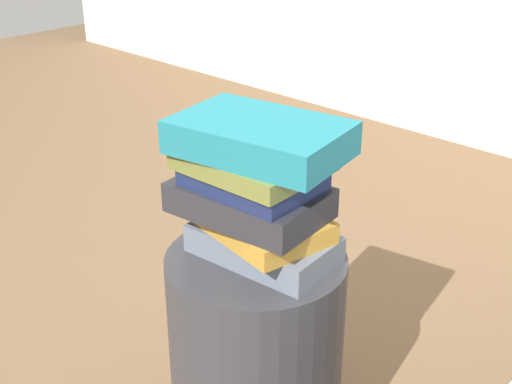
{
  "coord_description": "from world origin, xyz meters",
  "views": [
    {
      "loc": [
        0.78,
        -0.83,
        1.17
      ],
      "look_at": [
        0.0,
        0.0,
        0.62
      ],
      "focal_mm": 48.68,
      "sensor_mm": 36.0,
      "label": 1
    }
  ],
  "objects_px": {
    "book_ochre": "(257,219)",
    "book_olive": "(254,160)",
    "book_teal": "(259,138)",
    "book_navy": "(254,180)",
    "side_table": "(256,359)",
    "book_charcoal": "(250,200)",
    "book_slate": "(263,244)"
  },
  "relations": [
    {
      "from": "book_ochre",
      "to": "book_olive",
      "type": "xyz_separation_m",
      "value": [
        0.0,
        -0.01,
        0.13
      ]
    },
    {
      "from": "book_teal",
      "to": "book_olive",
      "type": "bearing_deg",
      "value": 154.63
    },
    {
      "from": "book_navy",
      "to": "side_table",
      "type": "bearing_deg",
      "value": 112.49
    },
    {
      "from": "book_navy",
      "to": "book_teal",
      "type": "relative_size",
      "value": 0.76
    },
    {
      "from": "book_charcoal",
      "to": "book_olive",
      "type": "distance_m",
      "value": 0.08
    },
    {
      "from": "book_ochre",
      "to": "book_navy",
      "type": "xyz_separation_m",
      "value": [
        0.01,
        -0.02,
        0.09
      ]
    },
    {
      "from": "book_slate",
      "to": "book_navy",
      "type": "relative_size",
      "value": 1.19
    },
    {
      "from": "book_slate",
      "to": "book_navy",
      "type": "height_order",
      "value": "book_navy"
    },
    {
      "from": "book_charcoal",
      "to": "book_slate",
      "type": "bearing_deg",
      "value": 47.7
    },
    {
      "from": "side_table",
      "to": "book_slate",
      "type": "relative_size",
      "value": 1.79
    },
    {
      "from": "side_table",
      "to": "book_olive",
      "type": "height_order",
      "value": "book_olive"
    },
    {
      "from": "side_table",
      "to": "book_ochre",
      "type": "height_order",
      "value": "book_ochre"
    },
    {
      "from": "side_table",
      "to": "book_slate",
      "type": "distance_m",
      "value": 0.27
    },
    {
      "from": "book_teal",
      "to": "book_navy",
      "type": "bearing_deg",
      "value": -146.53
    },
    {
      "from": "book_slate",
      "to": "book_charcoal",
      "type": "height_order",
      "value": "book_charcoal"
    },
    {
      "from": "book_navy",
      "to": "book_olive",
      "type": "relative_size",
      "value": 0.94
    },
    {
      "from": "book_teal",
      "to": "book_slate",
      "type": "bearing_deg",
      "value": 88.36
    },
    {
      "from": "side_table",
      "to": "book_charcoal",
      "type": "bearing_deg",
      "value": -130.17
    },
    {
      "from": "book_slate",
      "to": "book_ochre",
      "type": "height_order",
      "value": "book_ochre"
    },
    {
      "from": "side_table",
      "to": "book_charcoal",
      "type": "relative_size",
      "value": 1.78
    },
    {
      "from": "book_ochre",
      "to": "book_charcoal",
      "type": "distance_m",
      "value": 0.05
    },
    {
      "from": "book_slate",
      "to": "book_teal",
      "type": "xyz_separation_m",
      "value": [
        0.0,
        -0.01,
        0.22
      ]
    },
    {
      "from": "book_navy",
      "to": "book_olive",
      "type": "xyz_separation_m",
      "value": [
        -0.01,
        0.01,
        0.03
      ]
    },
    {
      "from": "book_charcoal",
      "to": "book_teal",
      "type": "distance_m",
      "value": 0.13
    },
    {
      "from": "book_olive",
      "to": "book_navy",
      "type": "bearing_deg",
      "value": -47.65
    },
    {
      "from": "book_navy",
      "to": "book_slate",
      "type": "bearing_deg",
      "value": 76.93
    },
    {
      "from": "book_ochre",
      "to": "book_teal",
      "type": "relative_size",
      "value": 0.91
    },
    {
      "from": "side_table",
      "to": "book_olive",
      "type": "xyz_separation_m",
      "value": [
        -0.01,
        0.0,
        0.44
      ]
    },
    {
      "from": "book_olive",
      "to": "book_charcoal",
      "type": "bearing_deg",
      "value": -101.07
    },
    {
      "from": "side_table",
      "to": "book_slate",
      "type": "xyz_separation_m",
      "value": [
        0.01,
        0.01,
        0.27
      ]
    },
    {
      "from": "book_navy",
      "to": "book_olive",
      "type": "height_order",
      "value": "book_olive"
    },
    {
      "from": "book_ochre",
      "to": "book_charcoal",
      "type": "xyz_separation_m",
      "value": [
        0.0,
        -0.02,
        0.05
      ]
    }
  ]
}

